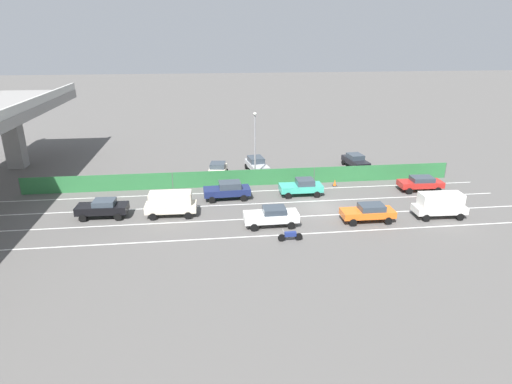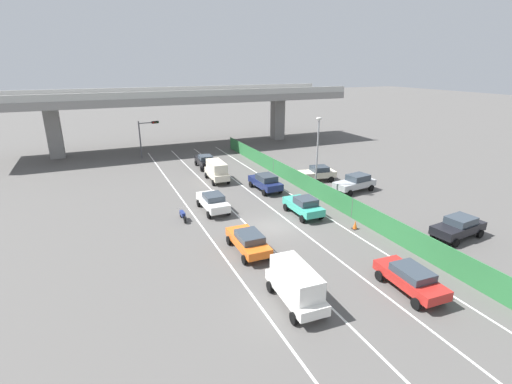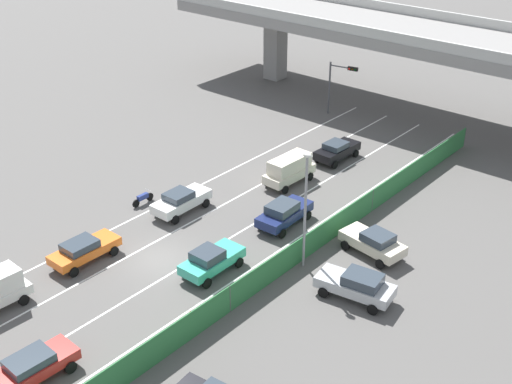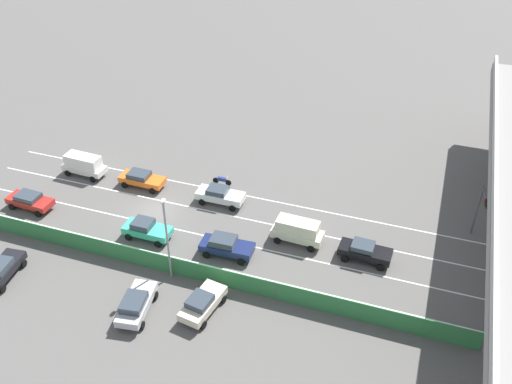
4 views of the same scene
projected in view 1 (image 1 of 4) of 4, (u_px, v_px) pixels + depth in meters
name	position (u px, v px, depth m)	size (l,w,h in m)	color
ground_plane	(322.00, 208.00, 39.39)	(300.00, 300.00, 0.00)	#565451
lane_line_left_edge	(259.00, 236.00, 33.83)	(0.14, 49.01, 0.01)	silver
lane_line_mid_left	(254.00, 219.00, 37.05)	(0.14, 49.01, 0.01)	silver
lane_line_mid_right	(250.00, 204.00, 40.26)	(0.14, 49.01, 0.01)	silver
lane_line_right_edge	(246.00, 191.00, 43.48)	(0.14, 49.01, 0.01)	silver
green_fence	(245.00, 178.00, 44.87)	(0.10, 45.11, 1.75)	#2D753D
car_sedan_black	(103.00, 208.00, 37.05)	(2.08, 4.40, 1.62)	black
car_sedan_red	(421.00, 183.00, 43.41)	(2.11, 4.44, 1.51)	red
car_taxi_orange	(368.00, 212.00, 36.29)	(1.98, 4.53, 1.52)	orange
car_hatchback_white	(272.00, 216.00, 35.40)	(2.02, 4.55, 1.63)	silver
car_van_cream	(171.00, 203.00, 37.23)	(2.05, 4.49, 2.21)	beige
car_sedan_navy	(228.00, 190.00, 41.24)	(2.20, 4.55, 1.72)	navy
car_taxi_teal	(302.00, 186.00, 42.24)	(2.02, 4.23, 1.67)	teal
car_van_white	(440.00, 204.00, 36.97)	(2.07, 4.51, 2.21)	silver
motorcycle	(290.00, 235.00, 32.91)	(0.60, 1.95, 0.93)	black
parked_sedan_dark	(356.00, 160.00, 50.99)	(4.56, 2.39, 1.64)	black
parked_wagon_silver	(257.00, 164.00, 49.44)	(4.71, 2.58, 1.70)	#B2B5B7
parked_sedan_cream	(217.00, 170.00, 47.34)	(4.45, 2.53, 1.66)	beige
street_lamp	(255.00, 142.00, 44.05)	(0.60, 0.36, 7.68)	gray
traffic_cone	(335.00, 183.00, 45.05)	(0.47, 0.47, 0.69)	orange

